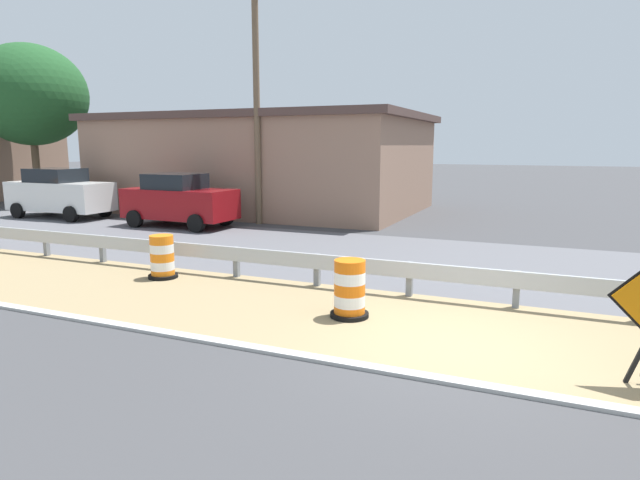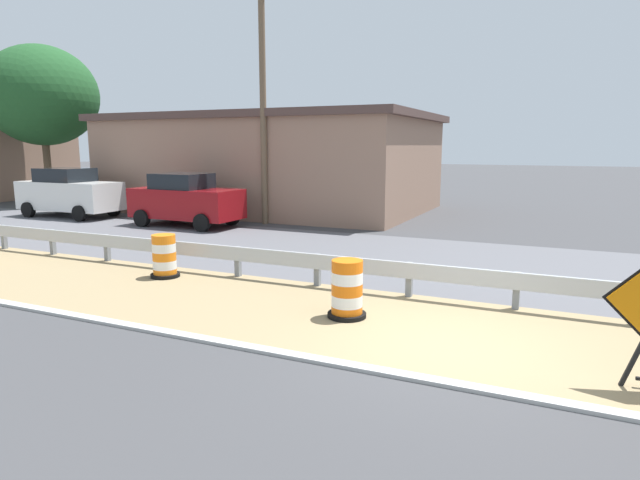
% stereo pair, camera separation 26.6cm
% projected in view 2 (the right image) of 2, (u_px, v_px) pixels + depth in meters
% --- Properties ---
extents(ground_plane, '(160.00, 160.00, 0.00)m').
position_uv_depth(ground_plane, '(451.00, 348.00, 8.06)').
color(ground_plane, '#3D3D3F').
extents(median_dirt_strip, '(3.83, 120.00, 0.01)m').
position_uv_depth(median_dirt_strip, '(460.00, 333.00, 8.70)').
color(median_dirt_strip, '#8E7A56').
rests_on(median_dirt_strip, ground).
extents(far_lane_asphalt, '(6.68, 120.00, 0.00)m').
position_uv_depth(far_lane_asphalt, '(499.00, 267.00, 13.40)').
color(far_lane_asphalt, '#56565B').
rests_on(far_lane_asphalt, ground).
extents(curb_near_edge, '(0.20, 120.00, 0.11)m').
position_uv_depth(curb_near_edge, '(430.00, 382.00, 6.90)').
color(curb_near_edge, '#ADADA8').
rests_on(curb_near_edge, ground).
extents(guardrail_median, '(0.18, 46.45, 0.71)m').
position_uv_depth(guardrail_median, '(517.00, 283.00, 9.83)').
color(guardrail_median, '#ADB2B7').
rests_on(guardrail_median, ground).
extents(traffic_barrel_nearest, '(0.68, 0.68, 1.02)m').
position_uv_depth(traffic_barrel_nearest, '(347.00, 292.00, 9.44)').
color(traffic_barrel_nearest, orange).
rests_on(traffic_barrel_nearest, ground).
extents(traffic_barrel_close, '(0.66, 0.66, 0.98)m').
position_uv_depth(traffic_barrel_close, '(164.00, 258.00, 12.34)').
color(traffic_barrel_close, orange).
rests_on(traffic_barrel_close, ground).
extents(car_mid_far_lane, '(1.97, 4.52, 2.04)m').
position_uv_depth(car_mid_far_lane, '(69.00, 193.00, 22.71)').
color(car_mid_far_lane, silver).
rests_on(car_mid_far_lane, ground).
extents(car_distant_a, '(2.04, 4.22, 1.96)m').
position_uv_depth(car_distant_a, '(186.00, 200.00, 20.09)').
color(car_distant_a, maroon).
rests_on(car_distant_a, ground).
extents(roadside_shop_near, '(9.21, 14.50, 4.35)m').
position_uv_depth(roadside_shop_near, '(273.00, 162.00, 25.45)').
color(roadside_shop_near, '#93705B').
rests_on(roadside_shop_near, ground).
extents(utility_pole_near, '(0.24, 1.80, 8.84)m').
position_uv_depth(utility_pole_near, '(263.00, 102.00, 20.09)').
color(utility_pole_near, brown).
rests_on(utility_pole_near, ground).
extents(tree_roadside, '(5.51, 5.51, 7.93)m').
position_uv_depth(tree_roadside, '(42.00, 96.00, 27.21)').
color(tree_roadside, brown).
rests_on(tree_roadside, ground).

